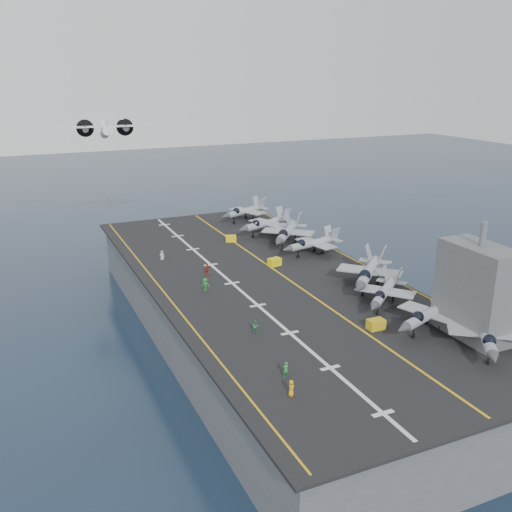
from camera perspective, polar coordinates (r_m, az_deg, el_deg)
name	(u,v)px	position (r m, az deg, el deg)	size (l,w,h in m)	color
ground	(266,335)	(97.63, 0.97, -7.94)	(500.00, 500.00, 0.00)	#142135
hull	(266,308)	(95.54, 0.99, -5.25)	(36.00, 90.00, 10.00)	#56595E
flight_deck	(266,279)	(93.61, 1.01, -2.32)	(38.00, 92.00, 0.40)	black
foul_line	(282,275)	(94.78, 2.65, -1.93)	(0.35, 90.00, 0.02)	gold
landing_centerline	(232,283)	(91.30, -2.41, -2.73)	(0.50, 90.00, 0.02)	silver
deck_edge_port	(165,294)	(88.10, -9.07, -3.73)	(0.25, 90.00, 0.02)	gold
deck_edge_stbd	(361,263)	(102.37, 10.42, -0.69)	(0.25, 90.00, 0.02)	gold
island_superstructure	(477,280)	(76.24, 21.27, -2.27)	(5.00, 10.00, 15.00)	#56595E
fighter_jet_0	(485,333)	(74.62, 21.96, -7.16)	(14.62, 15.47, 4.48)	#8B959B
fighter_jet_1	(429,313)	(77.93, 16.95, -5.50)	(15.31, 12.69, 4.55)	gray
fighter_jet_2	(384,291)	(84.02, 12.71, -3.46)	(15.15, 14.66, 4.41)	#959FA5
fighter_jet_3	(369,271)	(90.66, 11.22, -1.47)	(17.78, 17.70, 5.23)	gray
fighter_jet_5	(313,243)	(105.46, 5.72, 1.34)	(14.43, 11.13, 4.48)	#9BA2AB
fighter_jet_6	(287,231)	(110.97, 3.14, 2.47)	(17.55, 18.16, 5.28)	#949CA6
fighter_jet_7	(267,223)	(118.11, 1.07, 3.34)	(16.27, 13.46, 4.84)	gray
fighter_jet_8	(245,211)	(129.12, -1.08, 4.57)	(15.86, 13.63, 4.65)	#959BA4
tow_cart_a	(376,324)	(76.93, 11.90, -6.70)	(2.26, 1.49, 1.34)	gold
tow_cart_b	(274,262)	(99.25, 1.86, -0.60)	(2.45, 1.86, 1.32)	yellow
tow_cart_c	(231,239)	(113.35, -2.53, 1.75)	(2.42, 1.97, 1.25)	yellow
crew_0	(291,388)	(61.00, 3.55, -13.03)	(1.26, 1.25, 1.78)	#F3AE0F
crew_1	(286,369)	(64.28, 3.00, -11.25)	(1.13, 0.77, 1.84)	#268C33
crew_2	(256,327)	(74.14, -0.05, -7.08)	(1.12, 0.81, 1.74)	green
crew_3	(205,285)	(88.09, -5.10, -2.87)	(1.48, 1.32, 2.06)	#237C28
crew_4	(207,269)	(94.92, -4.90, -1.32)	(1.44, 1.39, 2.01)	red
crew_5	(162,255)	(103.46, -9.38, 0.06)	(1.25, 1.09, 1.74)	silver
transport_plane	(106,132)	(144.46, -14.76, 11.88)	(24.68, 18.24, 5.44)	silver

